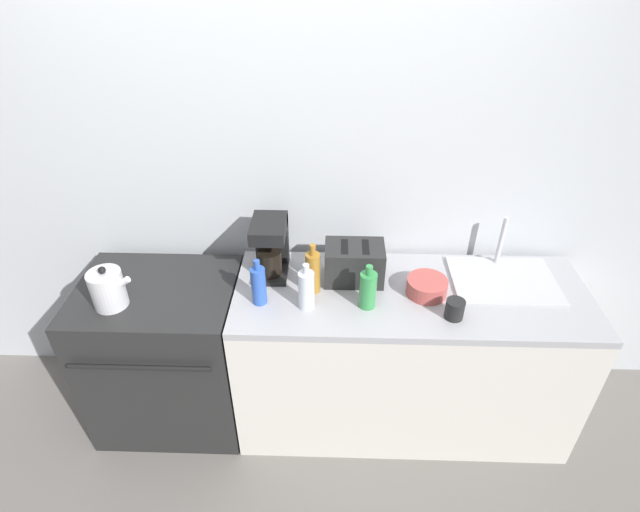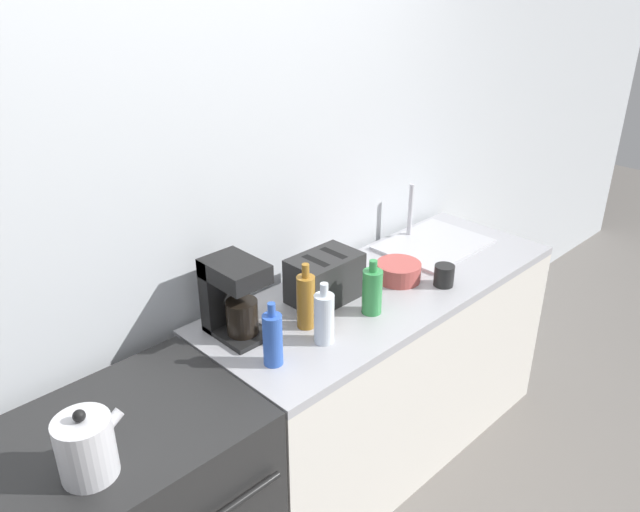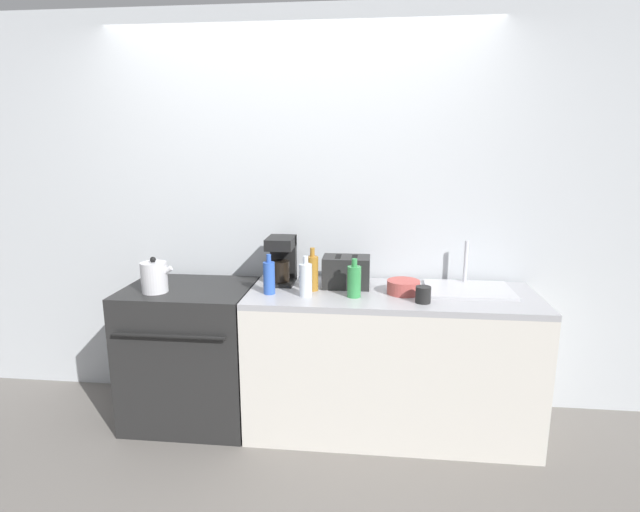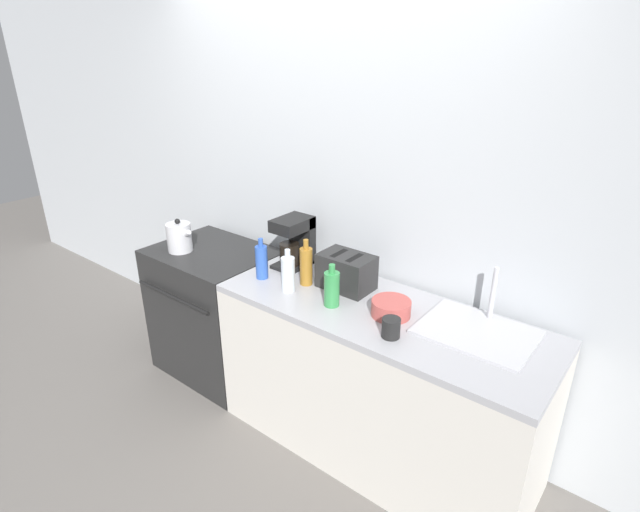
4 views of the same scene
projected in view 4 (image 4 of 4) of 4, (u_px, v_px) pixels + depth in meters
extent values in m
plane|color=slate|center=(256.00, 429.00, 2.97)|extent=(12.00, 12.00, 0.00)
cube|color=silver|center=(329.00, 192.00, 2.96)|extent=(8.00, 0.05, 2.60)
cube|color=black|center=(217.00, 311.00, 3.38)|extent=(0.78, 0.61, 0.89)
cube|color=black|center=(211.00, 252.00, 3.21)|extent=(0.76, 0.60, 0.02)
cylinder|color=black|center=(178.00, 251.00, 3.22)|extent=(0.20, 0.20, 0.01)
cylinder|color=black|center=(214.00, 265.00, 3.02)|extent=(0.20, 0.20, 0.01)
cylinder|color=black|center=(209.00, 240.00, 3.40)|extent=(0.20, 0.20, 0.01)
cylinder|color=black|center=(245.00, 252.00, 3.20)|extent=(0.20, 0.20, 0.01)
cylinder|color=black|center=(172.00, 297.00, 3.05)|extent=(0.66, 0.02, 0.02)
cube|color=silver|center=(376.00, 385.00, 2.69)|extent=(1.73, 0.65, 0.85)
cube|color=#A3A3A8|center=(380.00, 313.00, 2.51)|extent=(1.73, 0.65, 0.04)
cylinder|color=silver|center=(179.00, 237.00, 3.17)|extent=(0.15, 0.15, 0.18)
sphere|color=black|center=(177.00, 221.00, 3.13)|extent=(0.03, 0.03, 0.03)
cylinder|color=silver|center=(186.00, 235.00, 3.12)|extent=(0.09, 0.03, 0.07)
cube|color=black|center=(346.00, 272.00, 2.69)|extent=(0.29, 0.19, 0.19)
cube|color=black|center=(339.00, 254.00, 2.69)|extent=(0.03, 0.13, 0.01)
cube|color=black|center=(354.00, 258.00, 2.63)|extent=(0.03, 0.13, 0.01)
cube|color=black|center=(293.00, 264.00, 2.99)|extent=(0.17, 0.23, 0.02)
cube|color=black|center=(302.00, 238.00, 3.00)|extent=(0.17, 0.06, 0.30)
cube|color=black|center=(292.00, 224.00, 2.89)|extent=(0.17, 0.23, 0.07)
cylinder|color=black|center=(290.00, 254.00, 2.94)|extent=(0.12, 0.12, 0.13)
cube|color=#B7B7BC|center=(477.00, 332.00, 2.30)|extent=(0.51, 0.39, 0.01)
cylinder|color=silver|center=(493.00, 294.00, 2.36)|extent=(0.02, 0.02, 0.28)
cylinder|color=#2D56B7|center=(262.00, 262.00, 2.81)|extent=(0.07, 0.07, 0.19)
cylinder|color=#2D56B7|center=(261.00, 243.00, 2.76)|extent=(0.03, 0.03, 0.05)
cylinder|color=#338C47|center=(332.00, 289.00, 2.52)|extent=(0.08, 0.08, 0.18)
cylinder|color=#338C47|center=(332.00, 269.00, 2.47)|extent=(0.03, 0.03, 0.05)
cylinder|color=silver|center=(288.00, 274.00, 2.66)|extent=(0.07, 0.07, 0.19)
cylinder|color=silver|center=(287.00, 254.00, 2.61)|extent=(0.03, 0.03, 0.05)
cylinder|color=#9E6B23|center=(306.00, 266.00, 2.73)|extent=(0.07, 0.07, 0.21)
cylinder|color=#9E6B23|center=(306.00, 244.00, 2.68)|extent=(0.03, 0.03, 0.05)
cylinder|color=black|center=(391.00, 328.00, 2.26)|extent=(0.09, 0.09, 0.09)
cylinder|color=#B24C47|center=(391.00, 308.00, 2.44)|extent=(0.19, 0.19, 0.08)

